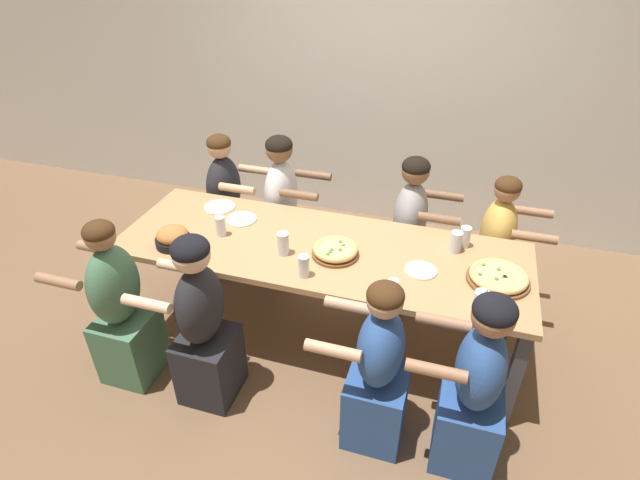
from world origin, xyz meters
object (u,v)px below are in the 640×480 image
at_px(diner_far_midright, 409,236).
at_px(cocktail_glass_blue, 481,300).
at_px(drinking_glass_b, 283,245).
at_px(drinking_glass_c, 465,238).
at_px(skillet_bowl, 173,237).
at_px(drinking_glass_d, 456,242).
at_px(diner_near_midright, 378,373).
at_px(diner_near_midleft, 203,327).
at_px(empty_plate_a, 242,219).
at_px(diner_far_right, 493,254).
at_px(pizza_board_main, 335,251).
at_px(empty_plate_b, 220,207).
at_px(drinking_glass_f, 393,289).
at_px(diner_near_right, 474,391).
at_px(drinking_glass_e, 304,267).
at_px(diner_far_midleft, 283,214).
at_px(pizza_board_second, 498,277).
at_px(diner_near_left, 121,310).
at_px(empty_plate_c, 421,270).
at_px(drinking_glass_a, 221,227).
at_px(diner_far_left, 227,208).

bearing_deg(diner_far_midright, cocktail_glass_blue, 27.76).
height_order(drinking_glass_b, drinking_glass_c, drinking_glass_b).
bearing_deg(skillet_bowl, drinking_glass_d, 14.86).
xyz_separation_m(drinking_glass_c, diner_far_midright, (-0.38, 0.38, -0.29)).
distance_m(diner_far_midright, diner_near_midright, 1.32).
height_order(diner_near_midleft, diner_far_midright, diner_far_midright).
bearing_deg(empty_plate_a, diner_far_right, 16.55).
xyz_separation_m(drinking_glass_b, drinking_glass_d, (1.00, 0.34, 0.00)).
relative_size(pizza_board_main, empty_plate_b, 1.35).
relative_size(skillet_bowl, drinking_glass_d, 2.36).
xyz_separation_m(drinking_glass_f, diner_near_right, (0.49, -0.31, -0.29)).
bearing_deg(diner_far_midright, drinking_glass_e, -26.19).
relative_size(empty_plate_a, drinking_glass_d, 1.50).
bearing_deg(diner_far_midright, pizza_board_main, -26.97).
bearing_deg(diner_far_midleft, diner_far_right, 90.00).
distance_m(pizza_board_second, drinking_glass_d, 0.36).
bearing_deg(drinking_glass_b, empty_plate_a, 144.94).
distance_m(skillet_bowl, drinking_glass_d, 1.76).
bearing_deg(drinking_glass_d, drinking_glass_e, -147.58).
bearing_deg(diner_near_left, diner_near_midright, -90.00).
bearing_deg(diner_far_midleft, empty_plate_c, 57.56).
bearing_deg(diner_near_left, drinking_glass_a, -34.15).
bearing_deg(diner_far_left, pizza_board_main, 57.21).
relative_size(diner_far_right, diner_near_midleft, 0.96).
distance_m(drinking_glass_c, drinking_glass_f, 0.71).
xyz_separation_m(cocktail_glass_blue, drinking_glass_f, (-0.46, -0.05, 0.00)).
xyz_separation_m(diner_near_midleft, diner_near_left, (-0.56, 0.00, -0.02)).
bearing_deg(drinking_glass_e, pizza_board_second, 14.44).
xyz_separation_m(skillet_bowl, diner_far_midright, (1.37, 0.91, -0.29)).
bearing_deg(drinking_glass_e, pizza_board_main, 66.05).
bearing_deg(diner_far_midright, diner_near_right, 21.94).
height_order(diner_far_midright, diner_near_left, diner_far_midright).
height_order(drinking_glass_b, drinking_glass_f, drinking_glass_b).
bearing_deg(drinking_glass_c, pizza_board_main, -155.84).
relative_size(pizza_board_main, diner_near_midleft, 0.25).
distance_m(empty_plate_c, diner_near_right, 0.74).
xyz_separation_m(pizza_board_main, diner_far_left, (-1.11, 0.72, -0.28)).
bearing_deg(drinking_glass_a, diner_near_midright, -27.05).
bearing_deg(skillet_bowl, diner_far_right, 24.73).
bearing_deg(empty_plate_a, diner_near_right, -26.59).
height_order(drinking_glass_f, diner_far_midleft, diner_far_midleft).
height_order(empty_plate_a, diner_far_right, diner_far_right).
xyz_separation_m(pizza_board_main, drinking_glass_f, (0.40, -0.28, 0.01)).
distance_m(pizza_board_second, diner_far_midright, 0.95).
bearing_deg(diner_near_left, cocktail_glass_blue, -79.98).
relative_size(empty_plate_a, diner_near_midleft, 0.18).
bearing_deg(diner_near_midright, drinking_glass_f, 0.44).
xyz_separation_m(drinking_glass_f, diner_far_midleft, (-1.03, 1.00, -0.26)).
height_order(empty_plate_a, diner_far_midleft, diner_far_midleft).
distance_m(pizza_board_second, empty_plate_b, 1.93).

